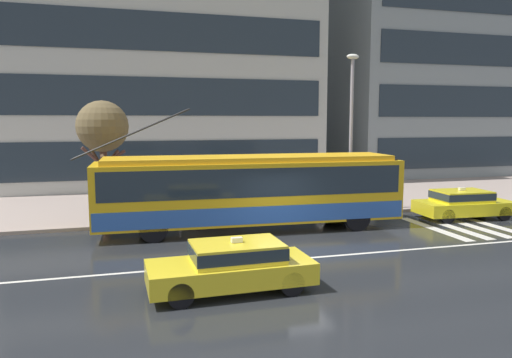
{
  "coord_description": "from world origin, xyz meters",
  "views": [
    {
      "loc": [
        -5.44,
        -15.02,
        4.36
      ],
      "look_at": [
        -0.13,
        4.05,
        1.92
      ],
      "focal_mm": 33.6,
      "sensor_mm": 36.0,
      "label": 1
    }
  ],
  "objects_px": {
    "taxi_ahead_of_bus": "(463,203)",
    "pedestrian_at_shelter": "(287,191)",
    "street_tree_bare": "(102,128)",
    "pedestrian_approaching_curb": "(159,190)",
    "bus_shelter": "(213,173)",
    "trolleybus": "(251,190)",
    "street_lamp": "(351,120)",
    "taxi_oncoming_near": "(233,264)"
  },
  "relations": [
    {
      "from": "taxi_ahead_of_bus",
      "to": "pedestrian_at_shelter",
      "type": "bearing_deg",
      "value": 157.15
    },
    {
      "from": "pedestrian_at_shelter",
      "to": "street_tree_bare",
      "type": "bearing_deg",
      "value": 174.73
    },
    {
      "from": "taxi_ahead_of_bus",
      "to": "street_tree_bare",
      "type": "height_order",
      "value": "street_tree_bare"
    },
    {
      "from": "pedestrian_at_shelter",
      "to": "pedestrian_approaching_curb",
      "type": "bearing_deg",
      "value": 163.82
    },
    {
      "from": "taxi_ahead_of_bus",
      "to": "bus_shelter",
      "type": "distance_m",
      "value": 11.24
    },
    {
      "from": "trolleybus",
      "to": "street_lamp",
      "type": "bearing_deg",
      "value": 21.92
    },
    {
      "from": "street_tree_bare",
      "to": "taxi_ahead_of_bus",
      "type": "bearing_deg",
      "value": -13.91
    },
    {
      "from": "taxi_oncoming_near",
      "to": "pedestrian_approaching_curb",
      "type": "distance_m",
      "value": 10.96
    },
    {
      "from": "pedestrian_at_shelter",
      "to": "street_tree_bare",
      "type": "distance_m",
      "value": 8.65
    },
    {
      "from": "bus_shelter",
      "to": "pedestrian_at_shelter",
      "type": "height_order",
      "value": "bus_shelter"
    },
    {
      "from": "pedestrian_approaching_curb",
      "to": "street_tree_bare",
      "type": "distance_m",
      "value": 3.86
    },
    {
      "from": "pedestrian_at_shelter",
      "to": "street_tree_bare",
      "type": "xyz_separation_m",
      "value": [
        -8.1,
        0.75,
        2.92
      ]
    },
    {
      "from": "trolleybus",
      "to": "taxi_ahead_of_bus",
      "type": "bearing_deg",
      "value": -2.16
    },
    {
      "from": "trolleybus",
      "to": "bus_shelter",
      "type": "distance_m",
      "value": 3.21
    },
    {
      "from": "pedestrian_approaching_curb",
      "to": "street_lamp",
      "type": "xyz_separation_m",
      "value": [
        8.69,
        -2.19,
        3.26
      ]
    },
    {
      "from": "taxi_oncoming_near",
      "to": "street_tree_bare",
      "type": "bearing_deg",
      "value": 108.98
    },
    {
      "from": "taxi_ahead_of_bus",
      "to": "taxi_oncoming_near",
      "type": "distance_m",
      "value": 13.43
    },
    {
      "from": "trolleybus",
      "to": "taxi_ahead_of_bus",
      "type": "distance_m",
      "value": 9.74
    },
    {
      "from": "bus_shelter",
      "to": "street_tree_bare",
      "type": "height_order",
      "value": "street_tree_bare"
    },
    {
      "from": "taxi_oncoming_near",
      "to": "pedestrian_at_shelter",
      "type": "xyz_separation_m",
      "value": [
        4.67,
        9.23,
        0.4
      ]
    },
    {
      "from": "taxi_ahead_of_bus",
      "to": "bus_shelter",
      "type": "height_order",
      "value": "bus_shelter"
    },
    {
      "from": "taxi_ahead_of_bus",
      "to": "pedestrian_at_shelter",
      "type": "relative_size",
      "value": 2.65
    },
    {
      "from": "trolleybus",
      "to": "street_tree_bare",
      "type": "distance_m",
      "value": 7.05
    },
    {
      "from": "taxi_oncoming_near",
      "to": "bus_shelter",
      "type": "bearing_deg",
      "value": 82.34
    },
    {
      "from": "taxi_oncoming_near",
      "to": "bus_shelter",
      "type": "relative_size",
      "value": 1.19
    },
    {
      "from": "trolleybus",
      "to": "pedestrian_approaching_curb",
      "type": "xyz_separation_m",
      "value": [
        -3.31,
        4.36,
        -0.52
      ]
    },
    {
      "from": "pedestrian_at_shelter",
      "to": "bus_shelter",
      "type": "bearing_deg",
      "value": 173.92
    },
    {
      "from": "bus_shelter",
      "to": "pedestrian_approaching_curb",
      "type": "bearing_deg",
      "value": 151.06
    },
    {
      "from": "taxi_ahead_of_bus",
      "to": "street_lamp",
      "type": "distance_m",
      "value": 6.2
    },
    {
      "from": "street_lamp",
      "to": "street_tree_bare",
      "type": "height_order",
      "value": "street_lamp"
    },
    {
      "from": "taxi_ahead_of_bus",
      "to": "street_lamp",
      "type": "height_order",
      "value": "street_lamp"
    },
    {
      "from": "taxi_ahead_of_bus",
      "to": "taxi_oncoming_near",
      "type": "relative_size",
      "value": 1.01
    },
    {
      "from": "taxi_ahead_of_bus",
      "to": "street_lamp",
      "type": "relative_size",
      "value": 0.6
    },
    {
      "from": "taxi_ahead_of_bus",
      "to": "trolleybus",
      "type": "bearing_deg",
      "value": 177.84
    },
    {
      "from": "bus_shelter",
      "to": "street_lamp",
      "type": "relative_size",
      "value": 0.49
    },
    {
      "from": "street_tree_bare",
      "to": "street_lamp",
      "type": "bearing_deg",
      "value": -6.57
    },
    {
      "from": "trolleybus",
      "to": "street_lamp",
      "type": "xyz_separation_m",
      "value": [
        5.38,
        2.17,
        2.74
      ]
    },
    {
      "from": "taxi_ahead_of_bus",
      "to": "pedestrian_at_shelter",
      "type": "xyz_separation_m",
      "value": [
        -7.25,
        3.05,
        0.4
      ]
    },
    {
      "from": "street_lamp",
      "to": "taxi_oncoming_near",
      "type": "bearing_deg",
      "value": -131.18
    },
    {
      "from": "street_tree_bare",
      "to": "bus_shelter",
      "type": "bearing_deg",
      "value": -4.69
    },
    {
      "from": "street_tree_bare",
      "to": "trolleybus",
      "type": "bearing_deg",
      "value": -31.24
    },
    {
      "from": "bus_shelter",
      "to": "taxi_ahead_of_bus",
      "type": "bearing_deg",
      "value": -17.8
    }
  ]
}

